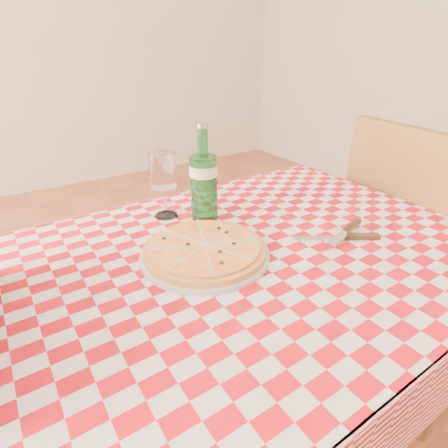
{
  "coord_description": "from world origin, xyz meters",
  "views": [
    {
      "loc": [
        -0.46,
        -0.59,
        1.21
      ],
      "look_at": [
        -0.02,
        0.06,
        0.82
      ],
      "focal_mm": 28.0,
      "sensor_mm": 36.0,
      "label": 1
    }
  ],
  "objects_px": {
    "chair_near": "(404,233)",
    "pizza_plate": "(205,249)",
    "dining_table": "(243,284)",
    "water_bottle": "(204,175)",
    "wine_glass": "(164,186)"
  },
  "relations": [
    {
      "from": "chair_near",
      "to": "water_bottle",
      "type": "relative_size",
      "value": 3.47
    },
    {
      "from": "chair_near",
      "to": "wine_glass",
      "type": "relative_size",
      "value": 5.05
    },
    {
      "from": "wine_glass",
      "to": "dining_table",
      "type": "bearing_deg",
      "value": -77.29
    },
    {
      "from": "water_bottle",
      "to": "dining_table",
      "type": "bearing_deg",
      "value": -92.4
    },
    {
      "from": "dining_table",
      "to": "water_bottle",
      "type": "relative_size",
      "value": 4.22
    },
    {
      "from": "wine_glass",
      "to": "pizza_plate",
      "type": "bearing_deg",
      "value": -94.56
    },
    {
      "from": "dining_table",
      "to": "chair_near",
      "type": "distance_m",
      "value": 0.81
    },
    {
      "from": "dining_table",
      "to": "wine_glass",
      "type": "height_order",
      "value": "wine_glass"
    },
    {
      "from": "pizza_plate",
      "to": "water_bottle",
      "type": "relative_size",
      "value": 1.11
    },
    {
      "from": "dining_table",
      "to": "pizza_plate",
      "type": "bearing_deg",
      "value": 155.83
    },
    {
      "from": "dining_table",
      "to": "chair_near",
      "type": "height_order",
      "value": "chair_near"
    },
    {
      "from": "chair_near",
      "to": "wine_glass",
      "type": "xyz_separation_m",
      "value": [
        -0.88,
        0.28,
        0.29
      ]
    },
    {
      "from": "wine_glass",
      "to": "water_bottle",
      "type": "bearing_deg",
      "value": -52.12
    },
    {
      "from": "pizza_plate",
      "to": "wine_glass",
      "type": "bearing_deg",
      "value": 85.44
    },
    {
      "from": "chair_near",
      "to": "pizza_plate",
      "type": "distance_m",
      "value": 0.92
    }
  ]
}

